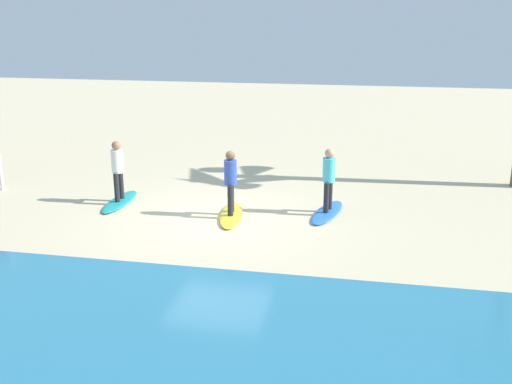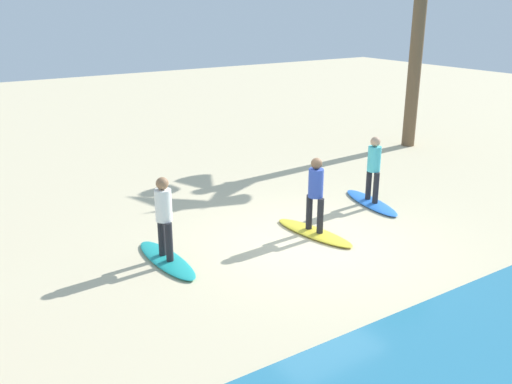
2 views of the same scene
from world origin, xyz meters
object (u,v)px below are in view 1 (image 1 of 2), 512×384
surfer_blue (329,175)px  surfboard_teal (120,201)px  surfboard_blue (327,212)px  surfer_yellow (231,178)px  surfboard_yellow (231,215)px  surfer_teal (118,166)px

surfer_blue → surfboard_teal: bearing=1.8°
surfboard_blue → surfer_blue: (0.00, 0.00, 0.99)m
surfer_yellow → surfboard_teal: bearing=-9.2°
surfboard_blue → surfboard_yellow: size_ratio=1.00×
surfer_blue → surfer_yellow: same height
surfboard_yellow → surfboard_teal: same height
surfer_yellow → surfer_teal: 3.30m
surfboard_blue → surfer_yellow: surfer_yellow is taller
surfboard_blue → surfboard_teal: (5.66, 0.18, 0.00)m
surfboard_blue → surfer_blue: size_ratio=1.28×
surfboard_yellow → surfer_teal: 3.45m
surfer_yellow → surfboard_yellow: bearing=180.0°
surfboard_teal → surfer_yellow: bearing=79.0°
surfboard_blue → surfboard_yellow: (2.40, 0.71, 0.00)m
surfboard_blue → surfer_teal: (5.66, 0.18, 0.99)m
surfer_teal → surfboard_blue: bearing=-178.2°
surfboard_blue → surfboard_yellow: 2.51m
surfboard_blue → surfer_blue: surfer_blue is taller
surfboard_teal → surfboard_blue: bearing=90.0°
surfer_yellow → surfer_teal: (3.26, -0.53, 0.00)m
surfer_teal → surfboard_yellow: bearing=170.8°
surfer_blue → surfboard_teal: (5.66, 0.18, -0.99)m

